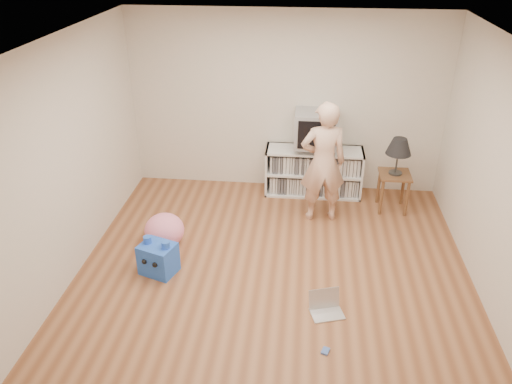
{
  "coord_description": "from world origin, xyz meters",
  "views": [
    {
      "loc": [
        0.28,
        -4.63,
        3.54
      ],
      "look_at": [
        -0.24,
        0.4,
        0.83
      ],
      "focal_mm": 35.0,
      "sensor_mm": 36.0,
      "label": 1
    }
  ],
  "objects": [
    {
      "name": "ceiling",
      "position": [
        0.0,
        0.0,
        2.6
      ],
      "size": [
        4.5,
        4.5,
        0.01
      ],
      "primitive_type": "cube",
      "color": "white",
      "rests_on": "walls"
    },
    {
      "name": "crt_tv",
      "position": [
        0.44,
        2.02,
        1.02
      ],
      "size": [
        0.6,
        0.53,
        0.5
      ],
      "color": "#98989D",
      "rests_on": "dvd_deck"
    },
    {
      "name": "media_unit",
      "position": [
        0.44,
        2.04,
        0.35
      ],
      "size": [
        1.4,
        0.45,
        0.7
      ],
      "color": "white",
      "rests_on": "ground"
    },
    {
      "name": "ground",
      "position": [
        0.0,
        0.0,
        0.0
      ],
      "size": [
        4.5,
        4.5,
        0.0
      ],
      "primitive_type": "plane",
      "color": "brown",
      "rests_on": "ground"
    },
    {
      "name": "table_lamp",
      "position": [
        1.54,
        1.65,
        0.94
      ],
      "size": [
        0.34,
        0.34,
        0.52
      ],
      "color": "#333333",
      "rests_on": "side_table"
    },
    {
      "name": "plush_blue",
      "position": [
        -1.31,
        -0.11,
        0.19
      ],
      "size": [
        0.47,
        0.42,
        0.45
      ],
      "rotation": [
        0.0,
        0.0,
        -0.34
      ],
      "color": "blue",
      "rests_on": "ground"
    },
    {
      "name": "side_table",
      "position": [
        1.54,
        1.65,
        0.42
      ],
      "size": [
        0.42,
        0.42,
        0.55
      ],
      "color": "brown",
      "rests_on": "ground"
    },
    {
      "name": "person",
      "position": [
        0.54,
        1.31,
        0.82
      ],
      "size": [
        0.66,
        0.49,
        1.65
      ],
      "primitive_type": "imported",
      "rotation": [
        0.0,
        0.0,
        3.3
      ],
      "color": "beige",
      "rests_on": "ground"
    },
    {
      "name": "dvd_deck",
      "position": [
        0.44,
        2.02,
        0.73
      ],
      "size": [
        0.45,
        0.35,
        0.07
      ],
      "primitive_type": "cube",
      "color": "gray",
      "rests_on": "media_unit"
    },
    {
      "name": "laptop",
      "position": [
        0.59,
        -0.59,
        0.06
      ],
      "size": [
        0.39,
        0.35,
        0.23
      ],
      "rotation": [
        0.0,
        0.0,
        0.31
      ],
      "color": "silver",
      "rests_on": "ground"
    },
    {
      "name": "walls",
      "position": [
        0.0,
        0.0,
        1.3
      ],
      "size": [
        4.52,
        4.52,
        2.6
      ],
      "color": "silver",
      "rests_on": "ground"
    },
    {
      "name": "plush_pink",
      "position": [
        -1.39,
        0.44,
        0.21
      ],
      "size": [
        0.56,
        0.56,
        0.42
      ],
      "primitive_type": "ellipsoid",
      "rotation": [
        0.0,
        0.0,
        -0.16
      ],
      "color": "pink",
      "rests_on": "ground"
    },
    {
      "name": "playing_cards",
      "position": [
        0.58,
        -1.16,
        0.01
      ],
      "size": [
        0.09,
        0.11,
        0.02
      ],
      "primitive_type": "cube",
      "rotation": [
        0.0,
        0.0,
        -0.34
      ],
      "color": "#496CC4",
      "rests_on": "ground"
    }
  ]
}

